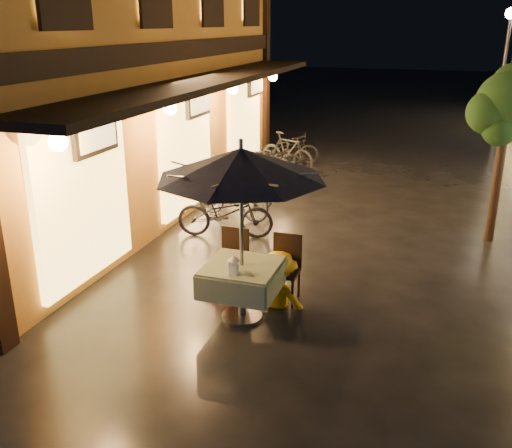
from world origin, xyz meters
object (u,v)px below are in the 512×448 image
(person_orange, at_px, (225,250))
(person_yellow, at_px, (279,254))
(cafe_table, at_px, (242,278))
(table_lantern, at_px, (234,264))
(patio_umbrella, at_px, (241,164))
(bicycle_0, at_px, (225,213))

(person_orange, bearing_deg, person_yellow, 161.02)
(cafe_table, distance_m, person_orange, 0.75)
(cafe_table, relative_size, person_yellow, 0.65)
(table_lantern, distance_m, person_yellow, 0.94)
(patio_umbrella, height_order, table_lantern, patio_umbrella)
(person_orange, distance_m, bicycle_0, 2.43)
(table_lantern, xyz_separation_m, person_orange, (-0.46, 0.88, -0.22))
(bicycle_0, bearing_deg, person_yellow, -155.08)
(patio_umbrella, bearing_deg, bicycle_0, 115.34)
(cafe_table, xyz_separation_m, table_lantern, (-0.00, -0.30, 0.33))
(person_yellow, bearing_deg, bicycle_0, -50.12)
(patio_umbrella, xyz_separation_m, bicycle_0, (-1.34, 2.83, -1.68))
(patio_umbrella, relative_size, table_lantern, 9.84)
(person_orange, xyz_separation_m, bicycle_0, (-0.88, 2.25, -0.23))
(cafe_table, bearing_deg, bicycle_0, 115.34)
(patio_umbrella, relative_size, person_yellow, 1.61)
(patio_umbrella, bearing_deg, person_yellow, 58.08)
(person_yellow, distance_m, bicycle_0, 2.84)
(table_lantern, relative_size, bicycle_0, 0.14)
(table_lantern, height_order, person_orange, person_orange)
(cafe_table, xyz_separation_m, patio_umbrella, (0.00, 0.00, 1.56))
(patio_umbrella, bearing_deg, person_orange, 128.73)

